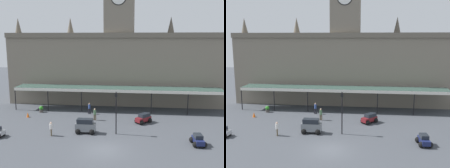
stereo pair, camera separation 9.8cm
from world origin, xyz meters
TOP-DOWN VIEW (x-y plane):
  - ground_plane at (0.00, 0.00)m, footprint 140.00×140.00m
  - station_building at (0.00, 19.93)m, footprint 37.72×5.80m
  - entrance_canopy at (0.00, 14.81)m, footprint 32.11×3.26m
  - car_navy_sedan at (9.84, 2.32)m, footprint 1.63×2.12m
  - car_maroon_estate at (4.13, 9.12)m, footprint 2.37×2.38m
  - car_grey_van at (-2.83, 4.55)m, footprint 2.40×1.60m
  - pedestrian_beside_cars at (-6.63, 3.27)m, footprint 0.34×0.38m
  - pedestrian_near_entrance at (-2.57, 9.57)m, footprint 0.38×0.34m
  - pedestrian_crossing_forecourt at (-3.91, 12.49)m, footprint 0.39×0.34m
  - victorian_lamppost at (0.85, 4.61)m, footprint 0.30×0.30m
  - traffic_cone at (-12.40, 9.88)m, footprint 0.40×0.40m
  - planter_near_kerb at (-11.44, 12.57)m, footprint 0.60×0.60m

SIDE VIEW (x-z plane):
  - ground_plane at x=0.00m, z-range 0.00..0.00m
  - traffic_cone at x=-12.40m, z-range 0.00..0.71m
  - planter_near_kerb at x=-11.44m, z-range 0.01..0.97m
  - car_navy_sedan at x=9.84m, z-range -0.09..1.10m
  - car_maroon_estate at x=4.13m, z-range -0.07..1.20m
  - car_grey_van at x=-2.83m, z-range -0.08..1.69m
  - pedestrian_beside_cars at x=-6.63m, z-range 0.07..1.74m
  - pedestrian_near_entrance at x=-2.57m, z-range 0.07..1.74m
  - pedestrian_crossing_forecourt at x=-3.91m, z-range 0.07..1.74m
  - victorian_lamppost at x=0.85m, z-range 0.61..5.74m
  - entrance_canopy at x=0.00m, z-range 1.68..5.34m
  - station_building at x=0.00m, z-range -3.90..17.96m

